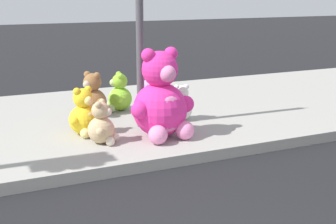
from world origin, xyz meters
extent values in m
cube|color=#9E9B93|center=(0.00, 5.20, 0.07)|extent=(28.00, 4.40, 0.15)
cylinder|color=#4C4C51|center=(1.00, 4.40, 1.75)|extent=(0.11, 0.11, 3.20)
sphere|color=#F22D93|center=(1.07, 3.85, 0.53)|extent=(0.75, 0.75, 0.75)
ellipsoid|color=pink|center=(1.10, 3.58, 0.53)|extent=(0.43, 0.20, 0.49)
sphere|color=#F22D93|center=(1.07, 3.85, 1.09)|extent=(0.49, 0.49, 0.49)
sphere|color=pink|center=(1.09, 3.64, 1.06)|extent=(0.23, 0.23, 0.23)
sphere|color=#F22D93|center=(1.24, 3.87, 1.29)|extent=(0.19, 0.19, 0.19)
sphere|color=#F22D93|center=(1.44, 3.79, 0.58)|extent=(0.24, 0.24, 0.24)
sphere|color=pink|center=(1.31, 3.55, 0.28)|extent=(0.26, 0.26, 0.26)
sphere|color=#F22D93|center=(0.90, 3.83, 1.29)|extent=(0.19, 0.19, 0.19)
sphere|color=#F22D93|center=(0.72, 3.72, 0.58)|extent=(0.24, 0.24, 0.24)
sphere|color=pink|center=(0.89, 3.51, 0.28)|extent=(0.26, 0.26, 0.26)
sphere|color=yellow|center=(0.13, 4.36, 0.36)|extent=(0.42, 0.42, 0.42)
ellipsoid|color=#F0DB80|center=(0.18, 4.22, 0.36)|extent=(0.25, 0.17, 0.27)
sphere|color=yellow|center=(0.13, 4.36, 0.67)|extent=(0.27, 0.27, 0.27)
sphere|color=#F0DB80|center=(0.17, 4.25, 0.65)|extent=(0.13, 0.13, 0.13)
sphere|color=yellow|center=(0.22, 4.40, 0.78)|extent=(0.10, 0.10, 0.10)
sphere|color=yellow|center=(0.33, 4.39, 0.39)|extent=(0.13, 0.13, 0.13)
sphere|color=#F0DB80|center=(0.30, 4.24, 0.22)|extent=(0.14, 0.14, 0.14)
sphere|color=yellow|center=(0.04, 4.33, 0.78)|extent=(0.10, 0.10, 0.10)
sphere|color=yellow|center=(-0.04, 4.24, 0.39)|extent=(0.13, 0.13, 0.13)
sphere|color=#F0DB80|center=(0.09, 4.15, 0.22)|extent=(0.14, 0.14, 0.14)
sphere|color=white|center=(1.70, 4.48, 0.32)|extent=(0.35, 0.35, 0.35)
ellipsoid|color=white|center=(1.71, 4.60, 0.32)|extent=(0.20, 0.09, 0.23)
sphere|color=white|center=(1.70, 4.48, 0.58)|extent=(0.23, 0.23, 0.23)
sphere|color=white|center=(1.71, 4.58, 0.57)|extent=(0.10, 0.10, 0.10)
sphere|color=white|center=(1.62, 4.48, 0.67)|extent=(0.09, 0.09, 0.09)
sphere|color=white|center=(1.54, 4.53, 0.35)|extent=(0.11, 0.11, 0.11)
sphere|color=white|center=(1.62, 4.63, 0.21)|extent=(0.12, 0.12, 0.12)
sphere|color=white|center=(1.78, 4.47, 0.67)|extent=(0.09, 0.09, 0.09)
sphere|color=white|center=(1.87, 4.51, 0.35)|extent=(0.11, 0.11, 0.11)
sphere|color=white|center=(1.81, 4.62, 0.21)|extent=(0.12, 0.12, 0.12)
sphere|color=olive|center=(0.52, 5.30, 0.37)|extent=(0.44, 0.44, 0.44)
ellipsoid|color=tan|center=(0.39, 5.21, 0.37)|extent=(0.21, 0.26, 0.29)
sphere|color=olive|center=(0.52, 5.30, 0.70)|extent=(0.29, 0.29, 0.29)
sphere|color=tan|center=(0.42, 5.23, 0.68)|extent=(0.13, 0.13, 0.13)
sphere|color=olive|center=(0.58, 5.21, 0.82)|extent=(0.11, 0.11, 0.11)
sphere|color=olive|center=(0.59, 5.09, 0.40)|extent=(0.14, 0.14, 0.14)
sphere|color=tan|center=(0.43, 5.10, 0.23)|extent=(0.15, 0.15, 0.15)
sphere|color=olive|center=(0.47, 5.38, 0.82)|extent=(0.11, 0.11, 0.11)
sphere|color=olive|center=(0.36, 5.45, 0.40)|extent=(0.14, 0.14, 0.14)
sphere|color=tan|center=(0.30, 5.30, 0.23)|extent=(0.15, 0.15, 0.15)
sphere|color=#B28CD8|center=(1.35, 4.88, 0.35)|extent=(0.40, 0.40, 0.40)
ellipsoid|color=silver|center=(1.22, 4.93, 0.35)|extent=(0.15, 0.23, 0.26)
sphere|color=#B28CD8|center=(1.35, 4.88, 0.64)|extent=(0.26, 0.26, 0.26)
sphere|color=silver|center=(1.25, 4.92, 0.63)|extent=(0.12, 0.12, 0.12)
sphere|color=#B28CD8|center=(1.32, 4.79, 0.75)|extent=(0.10, 0.10, 0.10)
sphere|color=#B28CD8|center=(1.24, 4.72, 0.38)|extent=(0.12, 0.12, 0.12)
sphere|color=silver|center=(1.16, 4.83, 0.22)|extent=(0.14, 0.14, 0.14)
sphere|color=#B28CD8|center=(1.38, 4.97, 0.75)|extent=(0.10, 0.10, 0.10)
sphere|color=#B28CD8|center=(1.36, 5.07, 0.38)|extent=(0.12, 0.12, 0.12)
sphere|color=silver|center=(1.23, 5.04, 0.22)|extent=(0.14, 0.14, 0.14)
sphere|color=tan|center=(0.23, 3.88, 0.33)|extent=(0.36, 0.36, 0.36)
ellipsoid|color=beige|center=(0.34, 3.80, 0.33)|extent=(0.18, 0.21, 0.23)
sphere|color=tan|center=(0.23, 3.88, 0.60)|extent=(0.24, 0.24, 0.24)
sphere|color=beige|center=(0.31, 3.82, 0.58)|extent=(0.11, 0.11, 0.11)
sphere|color=tan|center=(0.28, 3.94, 0.69)|extent=(0.09, 0.09, 0.09)
sphere|color=tan|center=(0.37, 3.99, 0.36)|extent=(0.11, 0.11, 0.11)
sphere|color=beige|center=(0.41, 3.87, 0.21)|extent=(0.12, 0.12, 0.12)
sphere|color=tan|center=(0.19, 3.81, 0.69)|extent=(0.09, 0.09, 0.09)
sphere|color=tan|center=(0.17, 3.71, 0.36)|extent=(0.11, 0.11, 0.11)
sphere|color=beige|center=(0.30, 3.71, 0.21)|extent=(0.12, 0.12, 0.12)
sphere|color=#8CD133|center=(1.03, 5.46, 0.35)|extent=(0.40, 0.40, 0.40)
ellipsoid|color=#B8DE87|center=(0.89, 5.49, 0.35)|extent=(0.12, 0.23, 0.26)
sphere|color=#8CD133|center=(1.03, 5.46, 0.64)|extent=(0.26, 0.26, 0.26)
sphere|color=#B8DE87|center=(0.93, 5.48, 0.63)|extent=(0.12, 0.12, 0.12)
sphere|color=#8CD133|center=(1.02, 5.37, 0.75)|extent=(0.10, 0.10, 0.10)
sphere|color=#8CD133|center=(0.95, 5.28, 0.38)|extent=(0.12, 0.12, 0.12)
sphere|color=#B8DE87|center=(0.85, 5.38, 0.22)|extent=(0.14, 0.14, 0.14)
sphere|color=#8CD133|center=(1.05, 5.55, 0.75)|extent=(0.10, 0.10, 0.10)
sphere|color=#8CD133|center=(1.02, 5.66, 0.38)|extent=(0.12, 0.12, 0.12)
sphere|color=#B8DE87|center=(0.89, 5.60, 0.22)|extent=(0.14, 0.14, 0.14)
camera|label=1|loc=(-1.42, -1.91, 2.12)|focal=50.29mm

